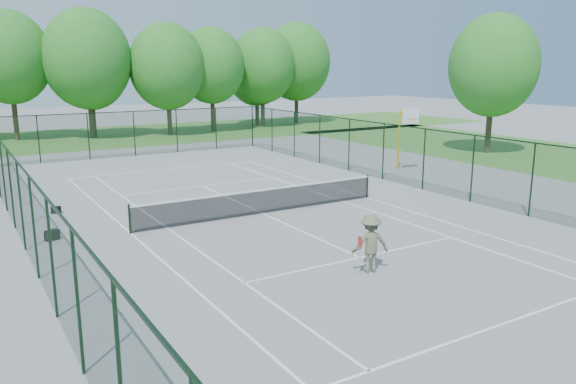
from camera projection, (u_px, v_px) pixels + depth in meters
name	position (u px, v px, depth m)	size (l,w,h in m)	color
ground	(263.00, 214.00, 23.20)	(140.00, 140.00, 0.00)	gray
grass_far	(95.00, 137.00, 48.20)	(80.00, 16.00, 0.01)	#48822F
grass_side	(540.00, 154.00, 38.69)	(14.00, 40.00, 0.01)	#48822F
court_lines	(263.00, 213.00, 23.19)	(11.05, 23.85, 0.01)	white
tennis_net	(263.00, 200.00, 23.07)	(11.08, 0.08, 1.10)	black
fence_enclosure	(263.00, 177.00, 22.85)	(18.05, 36.05, 3.02)	#193A20
tree_line_far	(89.00, 66.00, 46.89)	(39.40, 6.40, 9.70)	#3D3020
basketball_goal	(405.00, 127.00, 32.16)	(1.20, 1.43, 3.65)	gold
tree_side	(494.00, 66.00, 38.23)	(6.00, 6.00, 9.51)	#3D3020
sports_bag_a	(52.00, 235.00, 19.62)	(0.45, 0.27, 0.36)	black
sports_bag_b	(56.00, 210.00, 23.22)	(0.37, 0.22, 0.29)	black
tennis_player	(370.00, 243.00, 16.47)	(2.04, 0.97, 1.75)	#62674B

